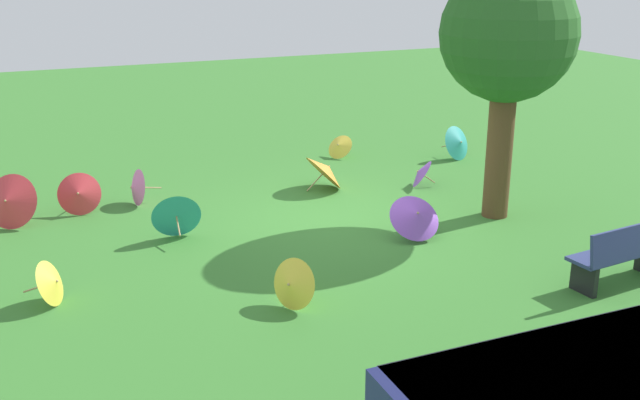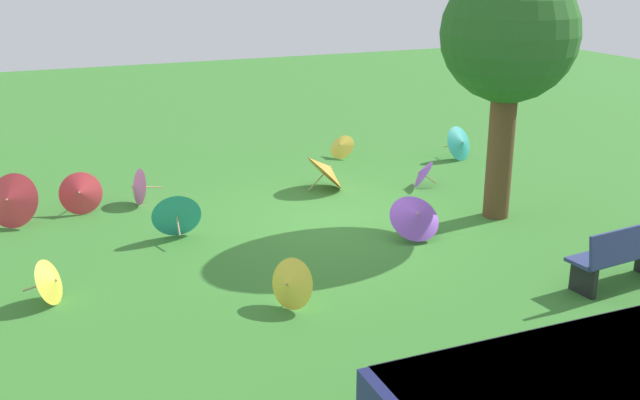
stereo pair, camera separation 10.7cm
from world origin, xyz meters
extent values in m
plane|color=#387A2D|center=(0.00, 0.00, 0.00)|extent=(40.00, 40.00, 0.00)
cube|color=navy|center=(-2.38, 3.81, 0.45)|extent=(1.64, 0.61, 0.05)
cube|color=navy|center=(-2.40, 4.01, 0.68)|extent=(1.60, 0.27, 0.45)
cube|color=black|center=(-1.74, 3.87, 0.23)|extent=(0.12, 0.41, 0.45)
cylinder|color=brown|center=(-2.52, 0.85, 1.21)|extent=(0.44, 0.44, 2.42)
sphere|color=#286023|center=(-2.52, 0.85, 3.08)|extent=(2.21, 2.21, 2.21)
cylinder|color=tan|center=(2.77, -2.19, 0.28)|extent=(0.43, 0.09, 0.10)
cone|color=pink|center=(3.05, -2.15, 0.33)|extent=(0.35, 0.69, 0.67)
sphere|color=tan|center=(3.11, -2.14, 0.35)|extent=(0.05, 0.04, 0.04)
cylinder|color=tan|center=(-3.89, -2.73, 0.28)|extent=(0.17, 0.37, 0.17)
cone|color=teal|center=(-3.98, -2.49, 0.38)|extent=(0.86, 0.66, 0.76)
sphere|color=tan|center=(-4.00, -2.44, 0.40)|extent=(0.05, 0.06, 0.05)
cylinder|color=tan|center=(1.77, 2.65, 0.27)|extent=(0.34, 0.20, 0.13)
cone|color=yellow|center=(1.97, 2.76, 0.33)|extent=(0.57, 0.72, 0.67)
sphere|color=tan|center=(2.02, 2.78, 0.35)|extent=(0.06, 0.05, 0.04)
cylinder|color=tan|center=(-1.81, -3.76, 0.13)|extent=(0.23, 0.14, 0.20)
cone|color=yellow|center=(-1.67, -3.69, 0.26)|extent=(0.67, 0.73, 0.52)
sphere|color=tan|center=(-1.63, -3.67, 0.30)|extent=(0.06, 0.06, 0.05)
cylinder|color=tan|center=(4.92, -2.11, 0.30)|extent=(0.34, 0.49, 0.26)
cone|color=#D8383F|center=(5.13, -1.81, 0.46)|extent=(1.05, 0.95, 0.91)
sphere|color=tan|center=(5.18, -1.74, 0.49)|extent=(0.06, 0.06, 0.05)
cylinder|color=tan|center=(-2.34, -1.03, 0.17)|extent=(0.24, 0.15, 0.19)
cone|color=purple|center=(-2.19, -1.11, 0.28)|extent=(0.65, 0.72, 0.55)
sphere|color=tan|center=(-2.15, -1.13, 0.31)|extent=(0.06, 0.06, 0.05)
cylinder|color=tan|center=(2.77, 0.00, 0.29)|extent=(0.08, 0.47, 0.18)
cone|color=teal|center=(2.73, -0.31, 0.39)|extent=(0.82, 0.50, 0.79)
sphere|color=tan|center=(2.72, -0.39, 0.42)|extent=(0.04, 0.05, 0.05)
cylinder|color=tan|center=(3.95, -2.29, 0.27)|extent=(0.11, 0.36, 0.17)
cone|color=#D8383F|center=(4.01, -2.04, 0.37)|extent=(0.82, 0.59, 0.74)
sphere|color=tan|center=(4.03, -1.98, 0.40)|extent=(0.05, 0.05, 0.05)
cylinder|color=tan|center=(4.92, 1.34, 0.22)|extent=(0.34, 0.18, 0.15)
cone|color=yellow|center=(4.71, 1.44, 0.30)|extent=(0.54, 0.68, 0.61)
sphere|color=tan|center=(4.67, 1.46, 0.32)|extent=(0.06, 0.05, 0.05)
cylinder|color=tan|center=(-0.70, 1.08, 0.17)|extent=(0.04, 0.31, 0.34)
cone|color=purple|center=(-0.69, 1.29, 0.40)|extent=(0.86, 0.77, 0.68)
sphere|color=tan|center=(-0.69, 1.35, 0.46)|extent=(0.04, 0.05, 0.05)
cylinder|color=tan|center=(-0.24, -1.68, 0.17)|extent=(0.35, 0.03, 0.33)
cone|color=orange|center=(-0.47, -1.67, 0.38)|extent=(0.75, 0.89, 0.75)
sphere|color=tan|center=(-0.53, -1.67, 0.44)|extent=(0.05, 0.04, 0.05)
camera|label=1|loc=(5.04, 10.75, 4.29)|focal=41.86mm
camera|label=2|loc=(4.94, 10.79, 4.29)|focal=41.86mm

